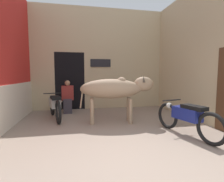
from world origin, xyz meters
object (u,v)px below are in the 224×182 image
cow (116,89)px  shopkeeper_seated (68,96)px  motorcycle_near (187,117)px  plastic_stool (58,106)px  motorcycle_far (55,105)px

cow → shopkeeper_seated: (-1.46, 1.63, -0.38)m
motorcycle_near → plastic_stool: (-3.21, 3.20, -0.22)m
motorcycle_near → shopkeeper_seated: 4.16m
motorcycle_near → motorcycle_far: (-3.19, 2.19, 0.01)m
cow → motorcycle_far: 2.05m
motorcycle_near → motorcycle_far: size_ratio=1.00×
cow → motorcycle_near: (1.38, -1.41, -0.56)m
shopkeeper_seated → plastic_stool: shopkeeper_seated is taller
shopkeeper_seated → plastic_stool: 0.57m
motorcycle_near → shopkeeper_seated: size_ratio=1.56×
cow → shopkeeper_seated: 2.22m
motorcycle_near → motorcycle_far: motorcycle_far is taller
motorcycle_far → plastic_stool: 1.04m
cow → plastic_stool: size_ratio=5.12×
cow → motorcycle_near: cow is taller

